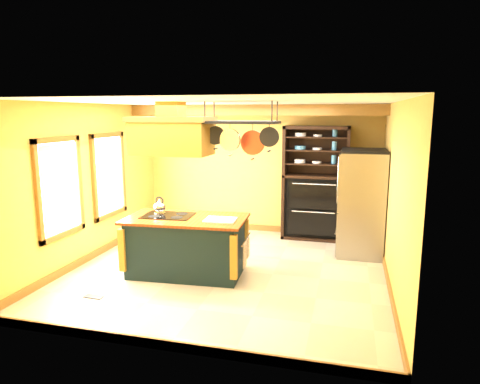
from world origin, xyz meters
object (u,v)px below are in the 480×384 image
at_px(kitchen_island, 186,245).
at_px(refrigerator, 361,205).
at_px(hutch, 315,195).
at_px(pot_rack, 242,129).
at_px(range_hood, 172,134).

height_order(kitchen_island, refrigerator, refrigerator).
bearing_deg(hutch, kitchen_island, -125.32).
height_order(pot_rack, refrigerator, pot_rack).
bearing_deg(pot_rack, hutch, 70.56).
xyz_separation_m(refrigerator, hutch, (-0.88, 0.82, -0.02)).
bearing_deg(pot_rack, refrigerator, 44.16).
xyz_separation_m(pot_rack, hutch, (0.90, 2.54, -1.43)).
distance_m(kitchen_island, refrigerator, 3.22).
bearing_deg(range_hood, kitchen_island, 0.18).
distance_m(kitchen_island, hutch, 3.15).
relative_size(range_hood, refrigerator, 0.67).
bearing_deg(hutch, refrigerator, -42.78).
relative_size(kitchen_island, refrigerator, 1.04).
relative_size(kitchen_island, hutch, 0.85).
relative_size(refrigerator, hutch, 0.81).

